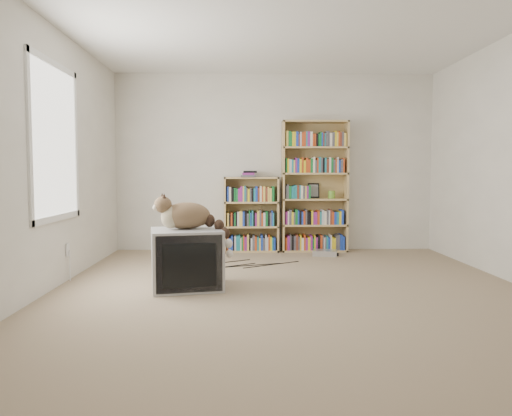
{
  "coord_description": "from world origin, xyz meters",
  "views": [
    {
      "loc": [
        -0.45,
        -4.63,
        1.1
      ],
      "look_at": [
        -0.3,
        1.0,
        0.7
      ],
      "focal_mm": 35.0,
      "sensor_mm": 36.0,
      "label": 1
    }
  ],
  "objects_px": {
    "cat": "(192,219)",
    "dvd_player": "(325,253)",
    "crt_tv": "(187,259)",
    "bookcase_tall": "(314,190)",
    "bookcase_short": "(251,217)"
  },
  "relations": [
    {
      "from": "cat",
      "to": "dvd_player",
      "type": "height_order",
      "value": "cat"
    },
    {
      "from": "dvd_player",
      "to": "crt_tv",
      "type": "bearing_deg",
      "value": -119.07
    },
    {
      "from": "bookcase_tall",
      "to": "cat",
      "type": "bearing_deg",
      "value": -123.66
    },
    {
      "from": "crt_tv",
      "to": "dvd_player",
      "type": "xyz_separation_m",
      "value": [
        1.63,
        1.84,
        -0.24
      ]
    },
    {
      "from": "bookcase_tall",
      "to": "dvd_player",
      "type": "bearing_deg",
      "value": -77.82
    },
    {
      "from": "cat",
      "to": "bookcase_short",
      "type": "bearing_deg",
      "value": 54.74
    },
    {
      "from": "cat",
      "to": "bookcase_tall",
      "type": "xyz_separation_m",
      "value": [
        1.49,
        2.23,
        0.21
      ]
    },
    {
      "from": "crt_tv",
      "to": "bookcase_short",
      "type": "height_order",
      "value": "bookcase_short"
    },
    {
      "from": "bookcase_short",
      "to": "dvd_player",
      "type": "relative_size",
      "value": 3.3
    },
    {
      "from": "crt_tv",
      "to": "dvd_player",
      "type": "relative_size",
      "value": 2.38
    },
    {
      "from": "dvd_player",
      "to": "cat",
      "type": "bearing_deg",
      "value": -118.4
    },
    {
      "from": "cat",
      "to": "bookcase_tall",
      "type": "relative_size",
      "value": 0.43
    },
    {
      "from": "dvd_player",
      "to": "bookcase_short",
      "type": "bearing_deg",
      "value": 169.52
    },
    {
      "from": "bookcase_tall",
      "to": "bookcase_short",
      "type": "distance_m",
      "value": 0.97
    },
    {
      "from": "bookcase_tall",
      "to": "dvd_player",
      "type": "relative_size",
      "value": 5.77
    }
  ]
}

